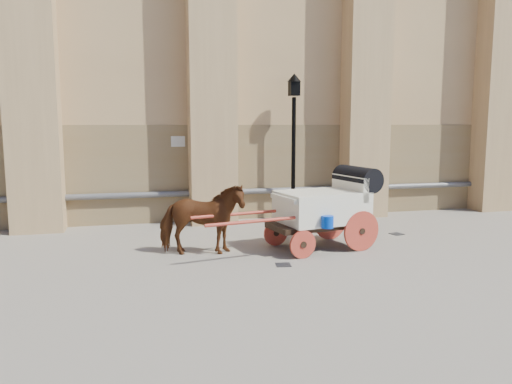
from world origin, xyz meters
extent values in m
plane|color=slate|center=(0.00, 0.00, 0.00)|extent=(90.00, 90.00, 0.00)
cube|color=olive|center=(2.00, 4.15, 1.50)|extent=(44.00, 0.35, 3.00)
cylinder|color=#59595B|center=(2.00, 3.88, 0.90)|extent=(42.00, 0.18, 0.18)
cube|color=beige|center=(-2.00, 3.97, 2.50)|extent=(0.42, 0.04, 0.32)
imported|color=#613215|center=(-1.85, -0.08, 0.84)|extent=(2.10, 1.20, 1.67)
cube|color=black|center=(0.99, -0.15, 0.59)|extent=(2.54, 1.51, 0.13)
cube|color=#EEE9CC|center=(1.09, -0.13, 1.03)|extent=(2.27, 1.72, 0.76)
cube|color=#EEE9CC|center=(1.89, 0.03, 1.46)|extent=(0.42, 1.36, 0.59)
cube|color=#EEE9CC|center=(0.19, -0.30, 1.30)|extent=(0.60, 1.24, 0.11)
cylinder|color=black|center=(2.10, 0.07, 1.67)|extent=(0.85, 1.44, 0.60)
cylinder|color=#B63827|center=(1.91, -0.65, 0.49)|extent=(0.97, 0.25, 0.97)
cylinder|color=#B63827|center=(1.66, 0.66, 0.49)|extent=(0.97, 0.25, 0.97)
cylinder|color=#B63827|center=(0.32, -0.96, 0.32)|extent=(0.65, 0.19, 0.65)
cylinder|color=#B63827|center=(0.07, 0.36, 0.32)|extent=(0.65, 0.19, 0.65)
cylinder|color=#B63827|center=(-0.67, -0.96, 0.92)|extent=(2.56, 0.57, 0.08)
cylinder|color=#B63827|center=(-0.85, -0.01, 0.92)|extent=(2.56, 0.57, 0.08)
cylinder|color=#0137BF|center=(0.92, -0.93, 0.81)|extent=(0.28, 0.28, 0.28)
cylinder|color=black|center=(1.50, 3.36, 1.92)|extent=(0.13, 0.13, 3.84)
cone|color=black|center=(1.50, 3.36, 0.19)|extent=(0.38, 0.38, 0.38)
cube|color=black|center=(1.50, 3.36, 4.11)|extent=(0.30, 0.30, 0.45)
cone|color=black|center=(1.50, 3.36, 4.43)|extent=(0.43, 0.43, 0.26)
cube|color=black|center=(-0.27, -1.38, 0.01)|extent=(0.36, 0.36, 0.01)
cube|color=black|center=(3.68, 0.78, 0.01)|extent=(0.39, 0.39, 0.01)
camera|label=1|loc=(-3.37, -11.41, 3.04)|focal=35.00mm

